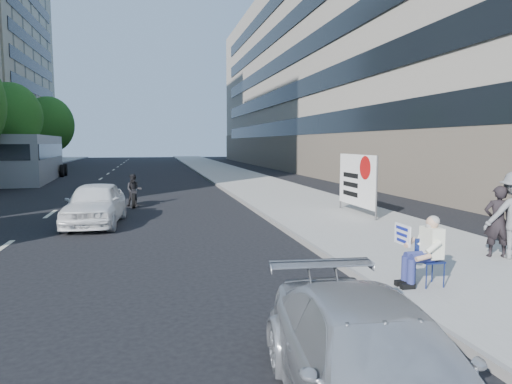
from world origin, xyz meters
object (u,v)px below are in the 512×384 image
object	(u,v)px
seated_protester	(424,247)
protest_banner	(357,180)
pedestrian_woman	(498,221)
bus	(34,158)
white_sedan_near	(95,203)
motorcycle	(134,192)
parked_sedan	(375,369)

from	to	relation	value
seated_protester	protest_banner	xyz separation A→B (m)	(2.51, 8.21, 0.53)
pedestrian_woman	protest_banner	xyz separation A→B (m)	(-0.36, 6.68, 0.42)
pedestrian_woman	bus	distance (m)	31.85
seated_protester	white_sedan_near	xyz separation A→B (m)	(-6.78, 8.86, -0.15)
pedestrian_woman	motorcycle	world-z (taller)	pedestrian_woman
protest_banner	bus	bearing A→B (deg)	127.40
motorcycle	bus	bearing A→B (deg)	114.96
protest_banner	motorcycle	distance (m)	9.64
seated_protester	parked_sedan	bearing A→B (deg)	-128.54
white_sedan_near	parked_sedan	bearing A→B (deg)	-68.46
parked_sedan	motorcycle	world-z (taller)	motorcycle
seated_protester	motorcycle	size ratio (longest dim) A/B	0.64
seated_protester	white_sedan_near	bearing A→B (deg)	127.41
seated_protester	parked_sedan	size ratio (longest dim) A/B	0.31
motorcycle	bus	size ratio (longest dim) A/B	0.17
seated_protester	protest_banner	distance (m)	8.60
seated_protester	bus	world-z (taller)	bus
protest_banner	parked_sedan	distance (m)	12.88
seated_protester	pedestrian_woman	bearing A→B (deg)	27.96
parked_sedan	white_sedan_near	bearing A→B (deg)	113.27
pedestrian_woman	seated_protester	bearing A→B (deg)	48.52
motorcycle	protest_banner	bearing A→B (deg)	-32.70
white_sedan_near	protest_banner	bearing A→B (deg)	-0.36
parked_sedan	white_sedan_near	xyz separation A→B (m)	(-3.99, 12.36, 0.12)
white_sedan_near	motorcycle	distance (m)	4.52
motorcycle	bus	xyz separation A→B (m)	(-7.67, 15.69, 1.00)
motorcycle	bus	world-z (taller)	bus
seated_protester	white_sedan_near	size ratio (longest dim) A/B	0.31
protest_banner	motorcycle	bearing A→B (deg)	148.38
pedestrian_woman	white_sedan_near	size ratio (longest dim) A/B	0.39
parked_sedan	motorcycle	xyz separation A→B (m)	(-2.88, 16.75, 0.03)
protest_banner	white_sedan_near	distance (m)	9.34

